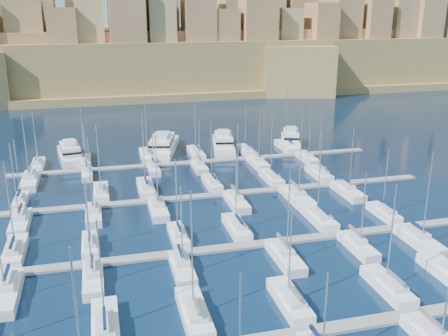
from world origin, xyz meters
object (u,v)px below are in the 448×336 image
object	(u,v)px
motor_yacht_b	(163,146)
motor_yacht_d	(291,139)
sailboat_2	(194,313)
motor_yacht_c	(223,143)
motor_yacht_a	(70,154)
sailboat_4	(388,286)

from	to	relation	value
motor_yacht_b	motor_yacht_d	bearing A→B (deg)	-3.74
sailboat_2	motor_yacht_c	xyz separation A→B (m)	(21.29, 69.67, 0.96)
motor_yacht_a	motor_yacht_d	distance (m)	55.35
motor_yacht_b	motor_yacht_a	bearing A→B (deg)	-175.30
sailboat_4	motor_yacht_b	size ratio (longest dim) A/B	0.72
sailboat_2	motor_yacht_b	size ratio (longest dim) A/B	0.78
motor_yacht_c	motor_yacht_d	distance (m)	17.94
sailboat_2	motor_yacht_c	size ratio (longest dim) A/B	0.92
sailboat_2	motor_yacht_d	bearing A→B (deg)	60.34
motor_yacht_a	motor_yacht_b	bearing A→B (deg)	4.70
sailboat_4	motor_yacht_d	world-z (taller)	sailboat_4
motor_yacht_a	motor_yacht_d	size ratio (longest dim) A/B	1.04
motor_yacht_a	motor_yacht_d	xyz separation A→B (m)	(55.35, -0.36, -0.00)
sailboat_2	motor_yacht_c	distance (m)	72.86
sailboat_4	motor_yacht_d	bearing A→B (deg)	78.42
sailboat_4	motor_yacht_a	bearing A→B (deg)	120.63
sailboat_2	sailboat_4	xyz separation A→B (m)	(25.04, -0.30, -0.02)
motor_yacht_d	sailboat_2	bearing A→B (deg)	-119.66
sailboat_2	motor_yacht_a	bearing A→B (deg)	103.12
motor_yacht_b	sailboat_2	bearing A→B (deg)	-94.80
sailboat_2	sailboat_4	size ratio (longest dim) A/B	1.10
motor_yacht_a	motor_yacht_c	xyz separation A→B (m)	(37.43, 0.44, 0.00)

